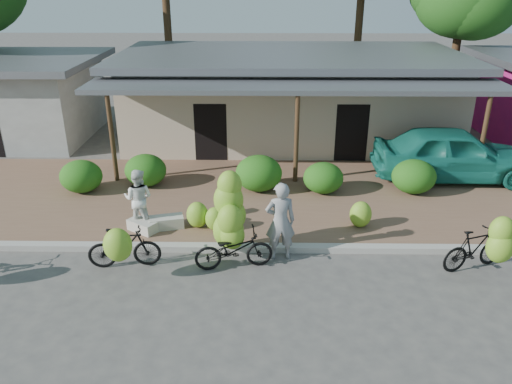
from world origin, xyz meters
TOP-DOWN VIEW (x-y plane):
  - ground at (0.00, 0.00)m, footprint 100.00×100.00m
  - sidewalk at (0.00, 5.00)m, footprint 60.00×6.00m
  - curb at (0.00, 2.00)m, footprint 60.00×0.25m
  - shop_main at (0.00, 10.93)m, footprint 13.00×8.50m
  - shop_grey at (-11.00, 10.99)m, footprint 7.00×6.00m
  - hedge_0 at (-6.37, 5.20)m, footprint 1.24×1.11m
  - hedge_1 at (-4.57, 5.71)m, footprint 1.26×1.13m
  - hedge_2 at (-1.13, 5.38)m, footprint 1.38×1.24m
  - hedge_3 at (0.76, 5.24)m, footprint 1.18×1.06m
  - hedge_4 at (3.42, 5.27)m, footprint 1.29×1.16m
  - bike_left at (-4.07, 1.10)m, footprint 1.66×1.22m
  - bike_center at (-1.71, 1.53)m, footprint 1.83×1.30m
  - bike_right at (3.75, 1.12)m, footprint 1.68×1.35m
  - loose_banana_a at (-2.67, 2.98)m, footprint 0.55×0.47m
  - loose_banana_b at (-2.20, 2.81)m, footprint 0.50×0.43m
  - loose_banana_c at (1.48, 3.05)m, footprint 0.56×0.47m
  - sack_near at (-3.46, 2.93)m, footprint 0.92×0.60m
  - sack_far at (-4.03, 2.74)m, footprint 0.84×0.73m
  - vendor at (-0.61, 1.70)m, footprint 0.73×0.53m
  - bystander at (-4.13, 3.00)m, footprint 0.82×0.68m
  - teal_van at (4.92, 6.39)m, footprint 4.94×2.04m

SIDE VIEW (x-z plane):
  - ground at x=0.00m, z-range 0.00..0.00m
  - sidewalk at x=0.00m, z-range 0.00..0.12m
  - curb at x=0.00m, z-range 0.00..0.15m
  - sack_far at x=-4.03m, z-range 0.12..0.40m
  - sack_near at x=-3.46m, z-range 0.12..0.42m
  - loose_banana_b at x=-2.20m, z-range 0.12..0.75m
  - loose_banana_a at x=-2.67m, z-range 0.12..0.81m
  - loose_banana_c at x=1.48m, z-range 0.12..0.82m
  - hedge_3 at x=0.76m, z-range 0.12..1.04m
  - bike_left at x=-4.07m, z-range -0.06..1.24m
  - hedge_0 at x=-6.37m, z-range 0.12..1.09m
  - hedge_1 at x=-4.57m, z-range 0.12..1.10m
  - hedge_4 at x=3.42m, z-range 0.12..1.13m
  - hedge_2 at x=-1.13m, z-range 0.12..1.20m
  - bike_right at x=3.75m, z-range -0.12..1.45m
  - bike_center at x=-1.71m, z-range -0.22..1.90m
  - bystander at x=-4.13m, z-range 0.12..1.67m
  - vendor at x=-0.61m, z-range 0.00..1.89m
  - teal_van at x=4.92m, z-range 0.12..1.79m
  - shop_grey at x=-11.00m, z-range 0.04..3.19m
  - shop_main at x=0.00m, z-range 0.05..3.40m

